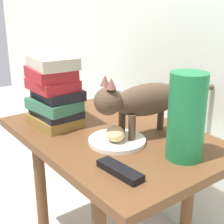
# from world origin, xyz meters

# --- Properties ---
(side_table) EXTENTS (0.80, 0.53, 0.55)m
(side_table) POSITION_xyz_m (0.00, 0.00, 0.47)
(side_table) COLOR brown
(side_table) RESTS_ON ground
(plate) EXTENTS (0.19, 0.19, 0.01)m
(plate) POSITION_xyz_m (0.07, -0.04, 0.56)
(plate) COLOR silver
(plate) RESTS_ON side_table
(bread_roll) EXTENTS (0.10, 0.09, 0.05)m
(bread_roll) POSITION_xyz_m (0.08, -0.05, 0.59)
(bread_roll) COLOR #E0BC7A
(bread_roll) RESTS_ON plate
(cat) EXTENTS (0.14, 0.47, 0.23)m
(cat) POSITION_xyz_m (0.09, 0.05, 0.68)
(cat) COLOR #4C3828
(cat) RESTS_ON side_table
(book_stack) EXTENTS (0.21, 0.17, 0.26)m
(book_stack) POSITION_xyz_m (-0.20, -0.12, 0.68)
(book_stack) COLOR olive
(book_stack) RESTS_ON side_table
(green_vase) EXTENTS (0.11, 0.11, 0.26)m
(green_vase) POSITION_xyz_m (0.28, 0.06, 0.68)
(green_vase) COLOR #196B38
(green_vase) RESTS_ON side_table
(candle_jar) EXTENTS (0.07, 0.07, 0.08)m
(candle_jar) POSITION_xyz_m (-0.23, 0.19, 0.59)
(candle_jar) COLOR silver
(candle_jar) RESTS_ON side_table
(tv_remote) EXTENTS (0.15, 0.05, 0.02)m
(tv_remote) POSITION_xyz_m (0.24, -0.16, 0.56)
(tv_remote) COLOR black
(tv_remote) RESTS_ON side_table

